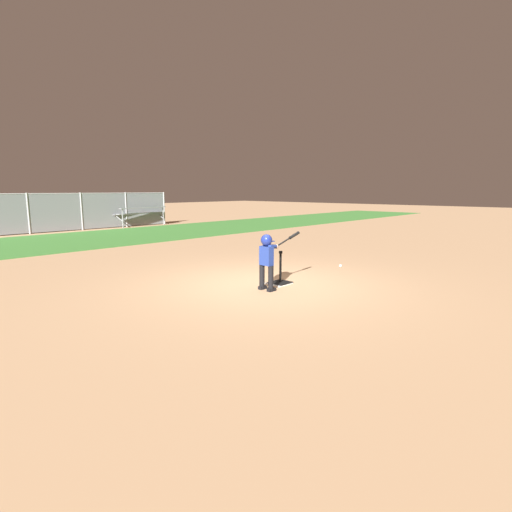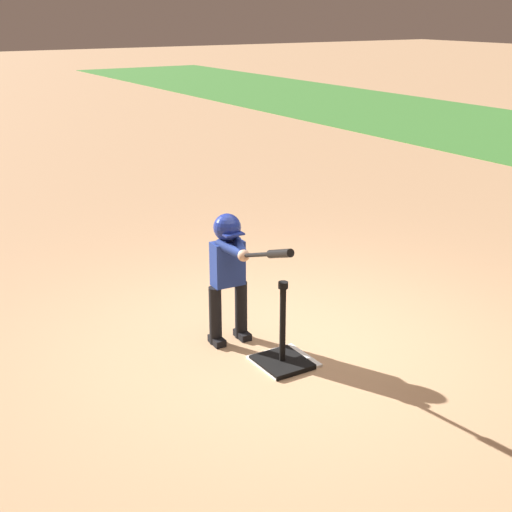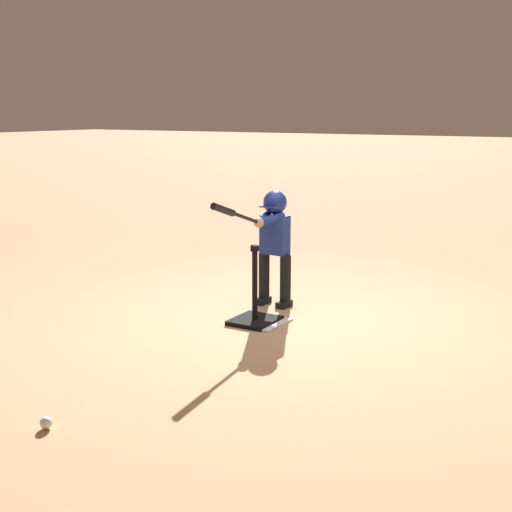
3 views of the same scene
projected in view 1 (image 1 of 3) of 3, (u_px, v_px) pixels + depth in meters
The scene contains 9 objects.
ground_plane at pixel (266, 284), 8.39m from camera, with size 90.00×90.00×0.00m, color tan.
grass_outfield_strip at pixel (65, 241), 15.35m from camera, with size 56.00×5.95×0.02m, color #3D7F33.
backstop_fence at pixel (28, 212), 17.73m from camera, with size 14.35×0.08×1.82m.
home_plate at pixel (278, 283), 8.41m from camera, with size 0.44×0.44×0.02m, color white.
batting_tee at pixel (280, 279), 8.39m from camera, with size 0.41×0.37×0.70m.
batter_child at pixel (268, 255), 7.79m from camera, with size 1.09×0.35×1.11m.
baseball at pixel (340, 266), 10.21m from camera, with size 0.07×0.07×0.07m, color white.
bleachers_far_left at pixel (30, 222), 18.63m from camera, with size 3.24×1.78×0.96m.
bleachers_far_right at pixel (136, 216), 21.86m from camera, with size 3.07×2.01×1.04m.
Camera 1 is at (-6.13, -5.43, 1.96)m, focal length 28.00 mm.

